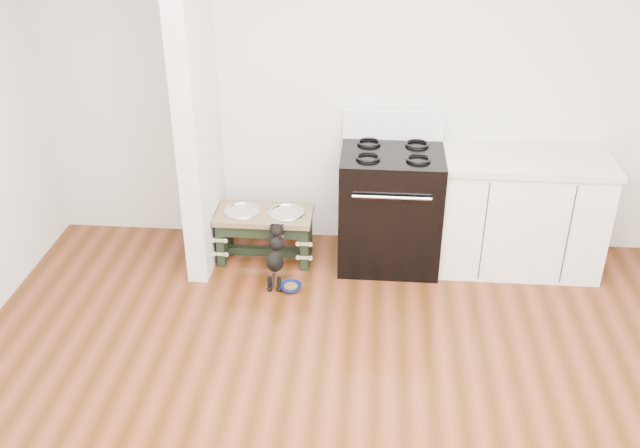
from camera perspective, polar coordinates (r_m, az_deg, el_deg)
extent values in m
plane|color=silver|center=(5.46, 3.39, 11.42)|extent=(5.00, 0.00, 5.00)
cube|color=silver|center=(5.24, -9.92, 10.30)|extent=(0.15, 0.80, 2.70)
cube|color=black|center=(5.48, 5.62, 1.31)|extent=(0.76, 0.65, 0.92)
cube|color=black|center=(5.23, 5.60, -0.82)|extent=(0.58, 0.02, 0.50)
cylinder|color=silver|center=(5.05, 5.77, 2.11)|extent=(0.56, 0.02, 0.02)
cube|color=white|center=(5.50, 5.90, 7.92)|extent=(0.76, 0.08, 0.22)
torus|color=black|center=(5.15, 3.86, 5.35)|extent=(0.18, 0.18, 0.02)
torus|color=black|center=(5.16, 7.88, 5.18)|extent=(0.18, 0.18, 0.02)
torus|color=black|center=(5.41, 3.94, 6.52)|extent=(0.18, 0.18, 0.02)
torus|color=black|center=(5.42, 7.77, 6.36)|extent=(0.18, 0.18, 0.02)
cube|color=white|center=(5.62, 15.63, 0.74)|extent=(1.20, 0.60, 0.86)
cube|color=beige|center=(5.43, 16.26, 4.98)|extent=(1.24, 0.64, 0.05)
cube|color=black|center=(5.59, 15.54, -3.96)|extent=(1.20, 0.06, 0.10)
cube|color=black|center=(5.68, -7.64, -0.94)|extent=(0.06, 0.36, 0.37)
cube|color=black|center=(5.58, -1.09, -1.22)|extent=(0.06, 0.36, 0.37)
cube|color=black|center=(5.41, -4.71, -0.67)|extent=(0.59, 0.03, 0.09)
cube|color=black|center=(5.68, -4.35, -2.15)|extent=(0.59, 0.06, 0.06)
cube|color=brown|center=(5.52, -4.47, 0.75)|extent=(0.74, 0.40, 0.04)
cylinder|color=silver|center=(5.55, -6.24, 0.84)|extent=(0.25, 0.25, 0.05)
cylinder|color=silver|center=(5.50, -2.69, 0.70)|extent=(0.25, 0.25, 0.05)
torus|color=silver|center=(5.54, -6.25, 1.06)|extent=(0.29, 0.29, 0.02)
torus|color=silver|center=(5.49, -2.70, 0.93)|extent=(0.29, 0.29, 0.02)
cylinder|color=black|center=(5.29, -4.05, -4.77)|extent=(0.03, 0.03, 0.11)
cylinder|color=black|center=(5.28, -3.28, -4.81)|extent=(0.03, 0.03, 0.11)
sphere|color=black|center=(5.31, -4.05, -5.23)|extent=(0.04, 0.04, 0.04)
sphere|color=black|center=(5.30, -3.29, -5.27)|extent=(0.04, 0.04, 0.04)
ellipsoid|color=black|center=(5.26, -3.61, -3.03)|extent=(0.13, 0.30, 0.27)
sphere|color=black|center=(5.29, -3.50, -1.50)|extent=(0.12, 0.12, 0.12)
sphere|color=black|center=(5.28, -3.47, -0.54)|extent=(0.11, 0.11, 0.11)
sphere|color=black|center=(5.35, -3.74, -0.16)|extent=(0.04, 0.04, 0.04)
sphere|color=black|center=(5.34, -3.00, -0.19)|extent=(0.04, 0.04, 0.04)
cylinder|color=black|center=(5.21, -3.76, -4.51)|extent=(0.02, 0.09, 0.10)
torus|color=#C93B4D|center=(5.29, -3.48, -1.01)|extent=(0.10, 0.06, 0.09)
imported|color=navy|center=(5.29, -2.36, -5.09)|extent=(0.19, 0.19, 0.05)
cylinder|color=brown|center=(5.29, -2.36, -5.05)|extent=(0.10, 0.10, 0.02)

